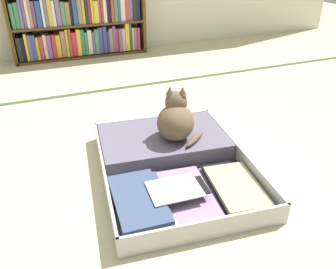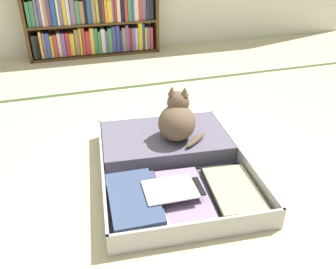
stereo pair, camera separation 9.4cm
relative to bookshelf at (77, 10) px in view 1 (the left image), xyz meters
The scene contains 5 objects.
ground_plane 2.31m from the bookshelf, 90.18° to the right, with size 10.00×10.00×0.00m, color #C2B58F.
tatami_border 1.10m from the bookshelf, 90.41° to the right, with size 4.80×0.05×0.00m.
bookshelf is the anchor object (origin of this frame).
open_suitcase 2.21m from the bookshelf, 87.58° to the right, with size 0.80×1.00×0.10m.
black_cat 2.08m from the bookshelf, 85.10° to the right, with size 0.29×0.29×0.28m.
Camera 1 is at (-0.45, -1.28, 1.03)m, focal length 36.70 mm.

